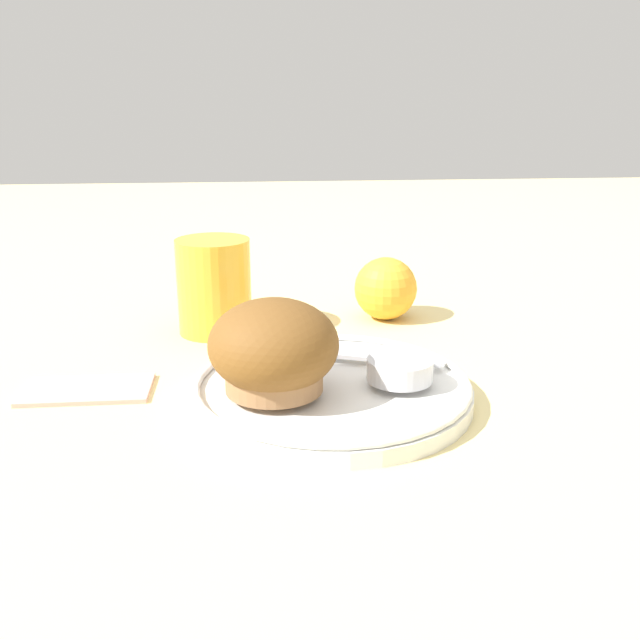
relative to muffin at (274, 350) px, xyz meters
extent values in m
plane|color=beige|center=(0.06, 0.01, -0.05)|extent=(3.00, 3.00, 0.00)
cylinder|color=white|center=(0.05, 0.02, -0.05)|extent=(0.24, 0.24, 0.01)
torus|color=white|center=(0.05, 0.02, -0.04)|extent=(0.23, 0.23, 0.01)
cylinder|color=#9E7047|center=(0.00, 0.00, -0.02)|extent=(0.08, 0.08, 0.03)
ellipsoid|color=brown|center=(0.00, 0.00, 0.00)|extent=(0.10, 0.10, 0.07)
cylinder|color=silver|center=(0.11, 0.01, -0.02)|extent=(0.06, 0.06, 0.02)
cylinder|color=silver|center=(0.11, 0.01, -0.02)|extent=(0.05, 0.05, 0.00)
sphere|color=#B7192D|center=(0.01, 0.06, -0.03)|extent=(0.02, 0.02, 0.02)
sphere|color=#B7192D|center=(0.02, 0.06, -0.03)|extent=(0.02, 0.02, 0.02)
cube|color=silver|center=(0.07, 0.07, -0.03)|extent=(0.17, 0.07, 0.00)
sphere|color=#F4A82D|center=(0.13, 0.24, -0.02)|extent=(0.07, 0.07, 0.07)
cylinder|color=gold|center=(-0.06, 0.21, 0.00)|extent=(0.08, 0.08, 0.10)
cube|color=#D19E93|center=(-0.16, 0.06, -0.05)|extent=(0.11, 0.06, 0.01)
camera|label=1|loc=(-0.01, -0.53, 0.20)|focal=40.00mm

